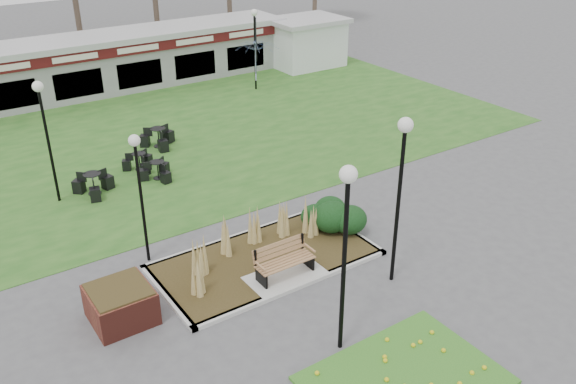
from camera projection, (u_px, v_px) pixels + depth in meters
ground at (288, 281)px, 16.93m from camera, size 100.00×100.00×0.00m
lawn at (129, 144)px, 25.78m from camera, size 34.00×16.00×0.02m
flower_bed at (405, 379)px, 13.50m from camera, size 4.20×3.00×0.16m
planting_bed at (298, 236)px, 18.40m from camera, size 6.75×3.40×1.27m
park_bench at (283, 259)px, 16.85m from camera, size 1.70×0.66×0.93m
brick_planter at (121, 304)px, 15.25m from camera, size 1.50×1.50×0.95m
food_pavilion at (68, 68)px, 30.99m from camera, size 24.60×3.40×2.90m
service_hut at (306, 42)px, 36.31m from camera, size 4.40×3.40×2.83m
lamp_post_near_left at (402, 166)px, 15.45m from camera, size 0.40×0.40×4.78m
lamp_post_near_right at (346, 221)px, 12.98m from camera, size 0.39×0.39×4.75m
lamp_post_mid_left at (138, 171)px, 16.60m from camera, size 0.33×0.33×3.94m
lamp_post_mid_right at (43, 116)px, 19.80m from camera, size 0.36×0.36×4.29m
lamp_post_far_right at (255, 32)px, 31.31m from camera, size 0.35×0.35×4.20m
bistro_set_a at (94, 187)px, 21.56m from camera, size 1.43×1.42×0.78m
bistro_set_b at (158, 173)px, 22.68m from camera, size 1.27×1.21×0.69m
bistro_set_c at (140, 164)px, 23.40m from camera, size 1.27×1.13×0.68m
bistro_set_d at (159, 140)px, 25.44m from camera, size 1.52×1.40×0.81m
patio_umbrella at (256, 61)px, 30.93m from camera, size 2.92×2.95×2.88m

